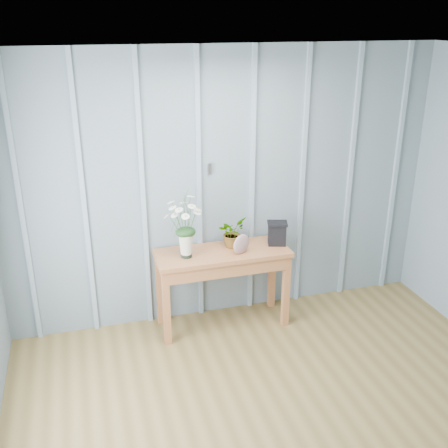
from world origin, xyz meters
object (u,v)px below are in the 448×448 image
object	(u,v)px
sideboard	(222,263)
carved_box	(277,233)
felt_disc_vessel	(241,244)
daisy_vase	(185,216)

from	to	relation	value
sideboard	carved_box	world-z (taller)	carved_box
felt_disc_vessel	daisy_vase	bearing A→B (deg)	147.46
felt_disc_vessel	carved_box	xyz separation A→B (m)	(0.37, 0.10, 0.02)
sideboard	carved_box	xyz separation A→B (m)	(0.52, 0.01, 0.23)
felt_disc_vessel	carved_box	bearing A→B (deg)	-9.45
sideboard	felt_disc_vessel	size ratio (longest dim) A/B	6.61
sideboard	felt_disc_vessel	bearing A→B (deg)	-33.41
daisy_vase	sideboard	bearing A→B (deg)	4.92
daisy_vase	felt_disc_vessel	xyz separation A→B (m)	(0.48, -0.07, -0.29)
daisy_vase	carved_box	world-z (taller)	daisy_vase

